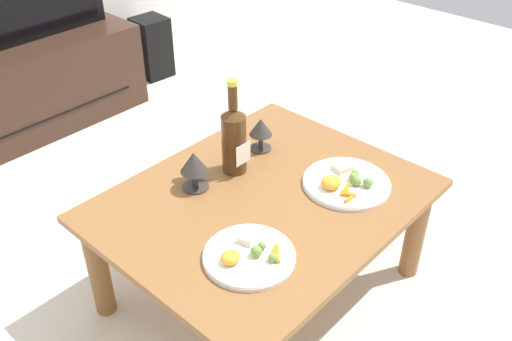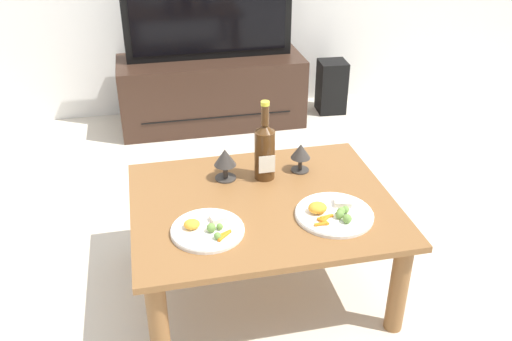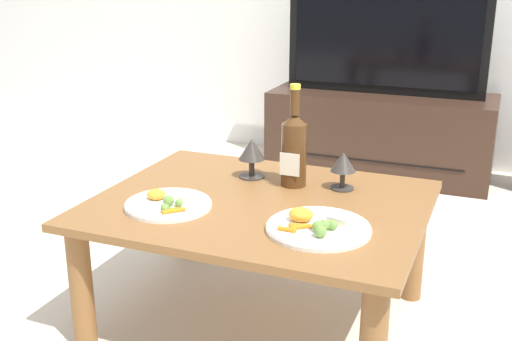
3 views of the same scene
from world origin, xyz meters
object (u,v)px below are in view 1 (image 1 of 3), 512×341
at_px(floor_speaker, 152,47).
at_px(goblet_right, 261,129).
at_px(dinner_plate_right, 346,182).
at_px(dining_table, 263,214).
at_px(dinner_plate_left, 249,255).
at_px(goblet_left, 194,164).
at_px(tv_stand, 23,88).
at_px(wine_bottle, 234,137).

relative_size(floor_speaker, goblet_right, 2.93).
distance_m(floor_speaker, dinner_plate_right, 2.00).
xyz_separation_m(dining_table, dinner_plate_left, (-0.24, -0.16, 0.08)).
distance_m(floor_speaker, goblet_left, 1.85).
bearing_deg(dinner_plate_right, tv_stand, 95.94).
relative_size(wine_bottle, goblet_left, 2.49).
relative_size(dining_table, goblet_right, 8.05).
distance_m(floor_speaker, wine_bottle, 1.79).
bearing_deg(wine_bottle, dinner_plate_left, -130.46).
bearing_deg(goblet_left, floor_speaker, 56.50).
relative_size(dining_table, tv_stand, 0.84).
distance_m(dining_table, dinner_plate_right, 0.29).
bearing_deg(dinner_plate_right, goblet_left, 133.92).
bearing_deg(wine_bottle, dinner_plate_right, -61.07).
distance_m(goblet_left, dinner_plate_left, 0.39).
xyz_separation_m(floor_speaker, dinner_plate_left, (-1.13, -1.87, 0.25)).
bearing_deg(goblet_right, dinner_plate_left, -141.19).
relative_size(floor_speaker, goblet_left, 2.69).
height_order(dining_table, goblet_left, goblet_left).
relative_size(tv_stand, wine_bottle, 3.55).
bearing_deg(dinner_plate_left, floor_speaker, 58.95).
distance_m(tv_stand, wine_bottle, 1.55).
height_order(tv_stand, wine_bottle, wine_bottle).
xyz_separation_m(dining_table, dinner_plate_right, (0.23, -0.16, 0.08)).
distance_m(dinner_plate_left, dinner_plate_right, 0.47).
xyz_separation_m(tv_stand, goblet_left, (-0.15, -1.49, 0.29)).
distance_m(goblet_left, dinner_plate_right, 0.50).
bearing_deg(wine_bottle, goblet_right, 8.49).
height_order(floor_speaker, goblet_right, goblet_right).
relative_size(goblet_left, dinner_plate_right, 0.47).
distance_m(tv_stand, goblet_left, 1.53).
relative_size(goblet_right, dinner_plate_left, 0.48).
relative_size(goblet_left, dinner_plate_left, 0.52).
distance_m(dining_table, wine_bottle, 0.27).
relative_size(tv_stand, dinner_plate_right, 4.12).
height_order(floor_speaker, wine_bottle, wine_bottle).
distance_m(wine_bottle, goblet_right, 0.17).
xyz_separation_m(floor_speaker, dinner_plate_right, (-0.66, -1.87, 0.25)).
relative_size(tv_stand, goblet_left, 8.83).
xyz_separation_m(tv_stand, goblet_right, (0.17, -1.49, 0.28)).
distance_m(dining_table, dinner_plate_left, 0.29).
relative_size(goblet_left, goblet_right, 1.09).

